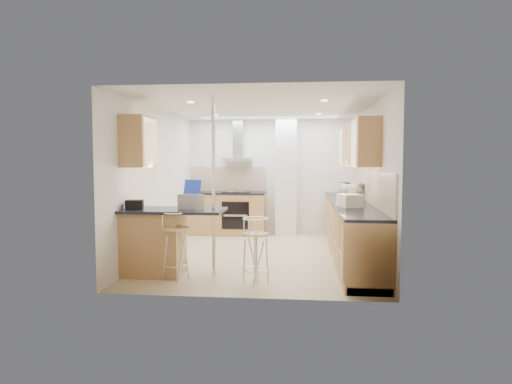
# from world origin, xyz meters

# --- Properties ---
(ground) EXTENTS (4.80, 4.80, 0.00)m
(ground) POSITION_xyz_m (0.00, 0.00, 0.00)
(ground) COLOR tan
(ground) RESTS_ON ground
(room_shell) EXTENTS (3.64, 4.84, 2.51)m
(room_shell) POSITION_xyz_m (0.32, 0.38, 1.54)
(room_shell) COLOR white
(room_shell) RESTS_ON ground
(right_counter) EXTENTS (0.63, 4.40, 0.92)m
(right_counter) POSITION_xyz_m (1.50, 0.00, 0.46)
(right_counter) COLOR #B27D47
(right_counter) RESTS_ON ground
(back_counter) EXTENTS (1.70, 0.63, 0.92)m
(back_counter) POSITION_xyz_m (-0.95, 2.10, 0.46)
(back_counter) COLOR #B27D47
(back_counter) RESTS_ON ground
(peninsula) EXTENTS (1.47, 0.72, 0.94)m
(peninsula) POSITION_xyz_m (-1.12, -1.45, 0.48)
(peninsula) COLOR #B27D47
(peninsula) RESTS_ON ground
(microwave) EXTENTS (0.43, 0.57, 0.29)m
(microwave) POSITION_xyz_m (1.57, 0.63, 1.06)
(microwave) COLOR silver
(microwave) RESTS_ON right_counter
(laptop) EXTENTS (0.37, 0.33, 0.21)m
(laptop) POSITION_xyz_m (-0.86, -1.42, 1.04)
(laptop) COLOR #97989E
(laptop) RESTS_ON peninsula
(bag) EXTENTS (0.26, 0.21, 0.13)m
(bag) POSITION_xyz_m (-1.63, -1.52, 1.00)
(bag) COLOR black
(bag) RESTS_ON peninsula
(bar_stool_near) EXTENTS (0.38, 0.38, 0.94)m
(bar_stool_near) POSITION_xyz_m (-1.01, -1.69, 0.47)
(bar_stool_near) COLOR tan
(bar_stool_near) RESTS_ON ground
(bar_stool_end) EXTENTS (0.49, 0.49, 0.88)m
(bar_stool_end) POSITION_xyz_m (0.09, -1.80, 0.44)
(bar_stool_end) COLOR tan
(bar_stool_end) RESTS_ON ground
(jar_a) EXTENTS (0.13, 0.13, 0.18)m
(jar_a) POSITION_xyz_m (1.44, 1.09, 1.01)
(jar_a) COLOR white
(jar_a) RESTS_ON right_counter
(jar_b) EXTENTS (0.13, 0.13, 0.14)m
(jar_b) POSITION_xyz_m (1.59, 1.19, 0.99)
(jar_b) COLOR white
(jar_b) RESTS_ON right_counter
(jar_c) EXTENTS (0.19, 0.19, 0.21)m
(jar_c) POSITION_xyz_m (1.49, -0.33, 1.03)
(jar_c) COLOR #B4B190
(jar_c) RESTS_ON right_counter
(jar_d) EXTENTS (0.12, 0.12, 0.14)m
(jar_d) POSITION_xyz_m (1.55, -0.73, 0.99)
(jar_d) COLOR silver
(jar_d) RESTS_ON right_counter
(bread_bin) EXTENTS (0.38, 0.43, 0.19)m
(bread_bin) POSITION_xyz_m (1.40, -0.75, 1.02)
(bread_bin) COLOR white
(bread_bin) RESTS_ON right_counter
(kettle) EXTENTS (0.16, 0.16, 0.21)m
(kettle) POSITION_xyz_m (-1.65, 2.15, 1.03)
(kettle) COLOR #B7B9BC
(kettle) RESTS_ON back_counter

